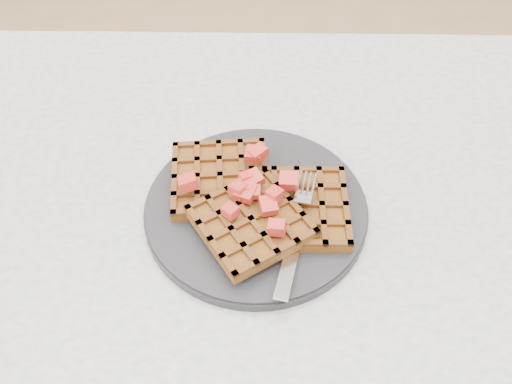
% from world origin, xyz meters
% --- Properties ---
extents(table, '(1.20, 0.80, 0.75)m').
position_xyz_m(table, '(0.00, 0.00, 0.64)').
color(table, silver).
rests_on(table, ground).
extents(plate, '(0.27, 0.27, 0.02)m').
position_xyz_m(plate, '(-0.15, 0.02, 0.76)').
color(plate, black).
rests_on(plate, table).
extents(waffles, '(0.22, 0.22, 0.03)m').
position_xyz_m(waffles, '(-0.15, 0.01, 0.78)').
color(waffles, brown).
rests_on(waffles, plate).
extents(strawberry_pile, '(0.15, 0.15, 0.02)m').
position_xyz_m(strawberry_pile, '(-0.15, 0.02, 0.80)').
color(strawberry_pile, '#A71311').
rests_on(strawberry_pile, waffles).
extents(fork, '(0.06, 0.18, 0.02)m').
position_xyz_m(fork, '(-0.11, -0.02, 0.77)').
color(fork, silver).
rests_on(fork, plate).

